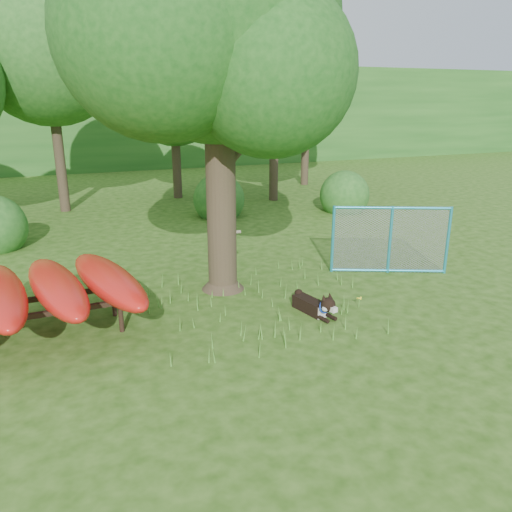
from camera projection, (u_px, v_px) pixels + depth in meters
name	position (u px, v px, depth m)	size (l,w,h in m)	color
ground	(271.00, 328.00, 9.00)	(80.00, 80.00, 0.00)	#22460E
oak_tree	(215.00, 33.00, 9.37)	(6.03, 5.25, 7.71)	#31271B
wooden_post	(233.00, 251.00, 11.13)	(0.36, 0.13, 1.35)	#716855
kayak_rack	(29.00, 291.00, 8.40)	(3.86, 3.42, 1.13)	black
husky_dog	(316.00, 305.00, 9.52)	(0.48, 1.21, 0.54)	black
fence_section	(390.00, 240.00, 11.69)	(2.53, 1.21, 2.67)	teal
wildflower_clump	(359.00, 299.00, 9.87)	(0.10, 0.10, 0.22)	#4F8E2E
bg_tree_b	(47.00, 48.00, 16.82)	(5.20, 5.20, 8.22)	#31271B
bg_tree_c	(173.00, 95.00, 19.78)	(4.00, 4.00, 6.12)	#31271B
bg_tree_d	(275.00, 68.00, 18.99)	(4.80, 4.80, 7.50)	#31271B
bg_tree_e	(308.00, 70.00, 22.68)	(4.60, 4.60, 7.55)	#31271B
shrub_right	(344.00, 211.00, 18.41)	(1.80, 1.80, 1.80)	#20581C
shrub_mid	(219.00, 216.00, 17.66)	(1.80, 1.80, 1.80)	#20581C
wooded_hillside	(99.00, 115.00, 32.80)	(80.00, 12.00, 6.00)	#20581C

